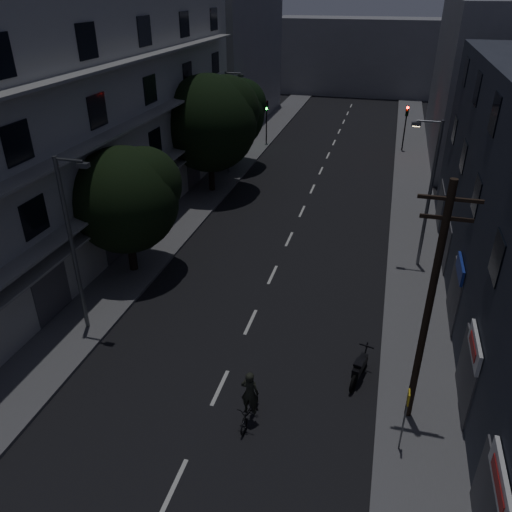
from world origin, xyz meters
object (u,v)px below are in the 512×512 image
at_px(utility_pole, 429,306).
at_px(cyclist, 250,405).
at_px(motorcycle, 359,369).
at_px(bus_stop_sign, 406,410).

distance_m(utility_pole, cyclist, 7.06).
distance_m(utility_pole, motorcycle, 4.97).
height_order(bus_stop_sign, cyclist, bus_stop_sign).
bearing_deg(utility_pole, cyclist, -163.10).
xyz_separation_m(bus_stop_sign, cyclist, (-5.21, -0.00, -1.12)).
relative_size(motorcycle, cyclist, 0.92).
relative_size(bus_stop_sign, motorcycle, 1.20).
relative_size(utility_pole, motorcycle, 4.29).
bearing_deg(cyclist, bus_stop_sign, 4.23).
bearing_deg(utility_pole, bus_stop_sign, -99.94).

